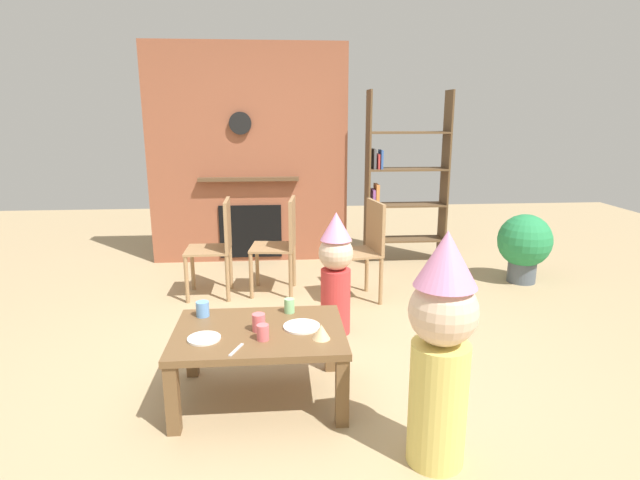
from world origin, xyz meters
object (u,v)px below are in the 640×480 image
Objects in this scene: dining_chair_right at (365,245)px; coffee_table at (259,341)px; child_in_pink at (336,270)px; potted_plant_tall at (524,244)px; paper_cup_center at (263,332)px; paper_plate_rear at (302,326)px; birthday_cake_slice at (321,332)px; dining_chair_left at (218,242)px; dining_chair_middle at (282,240)px; paper_plate_front at (204,338)px; paper_cup_near_left at (203,309)px; bookshelf at (400,186)px; paper_cup_near_right at (289,306)px; paper_cup_far_left at (259,322)px; child_with_cone_hat at (441,345)px.

coffee_table is at bearing 50.77° from dining_chair_right.
child_in_pink is 1.37× the size of potted_plant_tall.
child_in_pink reaches higher than paper_cup_center.
paper_plate_rear reaches higher than coffee_table.
dining_chair_left is (-0.78, 1.97, 0.03)m from birthday_cake_slice.
paper_plate_front is at bearing 83.49° from dining_chair_middle.
paper_cup_near_left is at bearing 98.78° from paper_plate_front.
birthday_cake_slice is at bearing -58.12° from paper_plate_rear.
dining_chair_left reaches higher than paper_cup_near_left.
dining_chair_left reaches higher than coffee_table.
dining_chair_left is 1.00× the size of dining_chair_middle.
bookshelf is 3.33m from paper_cup_center.
paper_cup_center is 0.27m from paper_plate_rear.
coffee_table is 1.88m from dining_chair_left.
dining_chair_right is at bearing 63.70° from paper_cup_center.
paper_cup_near_left reaches higher than paper_plate_front.
paper_cup_near_right is 0.32m from paper_cup_far_left.
dining_chair_right is 1.30× the size of potted_plant_tall.
birthday_cake_slice is at bearing -136.21° from potted_plant_tall.
paper_cup_near_right is 1.02× the size of paper_cup_center.
birthday_cake_slice is (0.65, -0.04, 0.04)m from paper_plate_front.
dining_chair_right is at bearing 48.02° from paper_cup_near_left.
dining_chair_middle is at bearing 85.20° from paper_cup_far_left.
birthday_cake_slice is (0.10, -0.16, 0.04)m from paper_plate_rear.
coffee_table is 0.12m from paper_cup_far_left.
paper_cup_far_left is 1.07m from child_in_pink.
child_with_cone_hat is at bearing -52.50° from paper_cup_near_right.
child_in_pink is (0.90, 0.67, 0.02)m from paper_cup_near_left.
paper_cup_center reaches higher than paper_plate_front.
paper_plate_rear is (0.22, 0.15, -0.04)m from paper_cup_center.
potted_plant_tall is at bearing -39.29° from bookshelf.
paper_plate_rear is at bearing 12.57° from child_in_pink.
bookshelf reaches higher than paper_plate_rear.
dining_chair_left is 1.34m from dining_chair_right.
paper_plate_front is at bearing 93.32° from dining_chair_left.
child_with_cone_hat is (0.86, -0.62, 0.12)m from paper_cup_far_left.
potted_plant_tall reaches higher than paper_cup_near_right.
child_with_cone_hat is (1.16, -0.53, 0.17)m from paper_plate_front.
child_with_cone_hat is at bearing -35.69° from paper_cup_near_left.
dining_chair_left is at bearing 92.87° from paper_cup_near_left.
paper_cup_far_left is 1.88m from dining_chair_left.
potted_plant_tall reaches higher than birthday_cake_slice.
paper_cup_near_left is 0.94× the size of birthday_cake_slice.
bookshelf is 1.40m from dining_chair_right.
coffee_table is 0.39m from birthday_cake_slice.
paper_plate_rear is at bearing -113.82° from bookshelf.
potted_plant_tall is (2.31, 1.95, -0.05)m from paper_plate_rear.
dining_chair_middle is (-0.09, 1.84, 0.07)m from paper_plate_rear.
dining_chair_right is (0.71, 1.37, 0.03)m from paper_cup_near_right.
paper_cup_far_left reaches higher than paper_cup_center.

